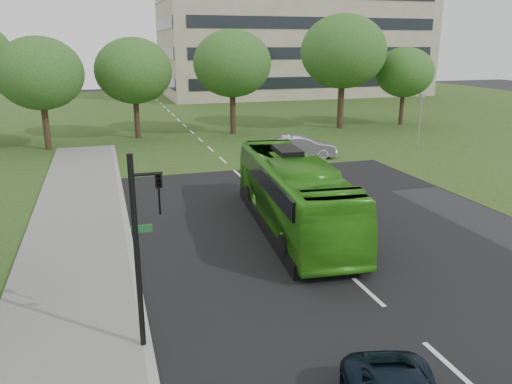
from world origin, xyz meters
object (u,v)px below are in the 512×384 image
tree_park_d (343,52)px  bus (293,193)px  office_building (293,12)px  tree_park_b (134,71)px  sedan (301,147)px  traffic_light (143,239)px  tree_park_a (40,74)px  camera_pole (420,113)px  tree_park_e (405,72)px  tree_park_c (232,64)px

tree_park_d → bus: (-14.10, -23.89, -5.49)m
office_building → tree_park_b: size_ratio=4.84×
tree_park_d → sedan: bearing=-127.5°
tree_park_b → bus: 24.97m
traffic_light → tree_park_a: bearing=98.2°
traffic_light → camera_pole: 30.80m
traffic_light → camera_pole: bearing=41.6°
bus → sedan: bus is taller
sedan → tree_park_e: bearing=-44.7°
office_building → bus: bearing=-111.0°
traffic_light → camera_pole: size_ratio=1.27×
tree_park_e → bus: 31.92m
tree_park_b → tree_park_c: 8.33m
office_building → tree_park_b: bearing=-128.7°
office_building → tree_park_d: 35.16m
office_building → sedan: size_ratio=8.24×
tree_park_c → camera_pole: (12.12, -10.22, -3.42)m
tree_park_c → traffic_light: bearing=-108.5°
tree_park_c → bus: (-3.57, -23.88, -4.52)m
tree_park_a → sedan: size_ratio=1.71×
tree_park_b → bus: tree_park_b is taller
tree_park_b → tree_park_d: size_ratio=0.80×
tree_park_d → traffic_light: tree_park_d is taller
office_building → tree_park_b: 43.50m
traffic_light → sedan: bearing=56.9°
bus → tree_park_b: bearing=106.1°
tree_park_d → traffic_light: 37.80m
tree_park_a → tree_park_d: size_ratio=0.80×
tree_park_c → sedan: size_ratio=1.84×
sedan → traffic_light: 23.67m
tree_park_d → tree_park_e: tree_park_d is taller
tree_park_b → camera_pole: tree_park_b is taller
tree_park_b → camera_pole: bearing=-27.3°
tree_park_c → bus: tree_park_c is taller
tree_park_c → tree_park_d: 10.57m
office_building → tree_park_e: bearing=-92.3°
tree_park_e → camera_pole: bearing=-116.3°
tree_park_a → camera_pole: bearing=-15.5°
tree_park_e → camera_pole: (-5.10, -10.30, -2.42)m
traffic_light → tree_park_e: bearing=47.2°
tree_park_c → tree_park_d: bearing=0.1°
tree_park_a → tree_park_b: 7.49m
tree_park_c → traffic_light: size_ratio=1.71×
tree_park_b → camera_pole: 23.17m
office_building → tree_park_a: size_ratio=4.83×
tree_park_d → traffic_light: bearing=-123.9°
bus → camera_pole: bearing=46.1°
tree_park_b → traffic_light: tree_park_b is taller
office_building → traffic_light: office_building is taller
tree_park_a → camera_pole: (27.31, -7.56, -2.98)m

